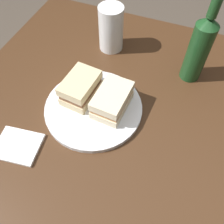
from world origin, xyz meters
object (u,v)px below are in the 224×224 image
sandwich_half_right (81,88)px  pint_glass (111,31)px  sandwich_half_left (112,100)px  napkin (18,146)px  plate (94,108)px  cider_bottle (200,47)px

sandwich_half_right → pint_glass: (-0.00, 0.24, 0.02)m
sandwich_half_right → sandwich_half_left: bearing=-3.6°
sandwich_half_left → sandwich_half_right: (-0.09, 0.01, 0.00)m
sandwich_half_left → napkin: 0.27m
plate → sandwich_half_left: size_ratio=2.17×
cider_bottle → napkin: (-0.35, -0.40, -0.11)m
cider_bottle → napkin: cider_bottle is taller
sandwich_half_right → cider_bottle: bearing=37.0°
sandwich_half_left → napkin: bearing=-133.2°
plate → sandwich_half_right: 0.07m
plate → cider_bottle: (0.22, 0.23, 0.10)m
pint_glass → cider_bottle: (0.27, -0.04, 0.05)m
plate → sandwich_half_left: bearing=19.3°
cider_bottle → napkin: size_ratio=2.54×
pint_glass → napkin: (-0.08, -0.43, -0.06)m
sandwich_half_left → cider_bottle: cider_bottle is taller
plate → napkin: (-0.13, -0.17, -0.00)m
plate → cider_bottle: cider_bottle is taller
cider_bottle → pint_glass: bearing=172.6°
cider_bottle → sandwich_half_right: bearing=-143.0°
plate → sandwich_half_left: 0.06m
plate → napkin: bearing=-127.0°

